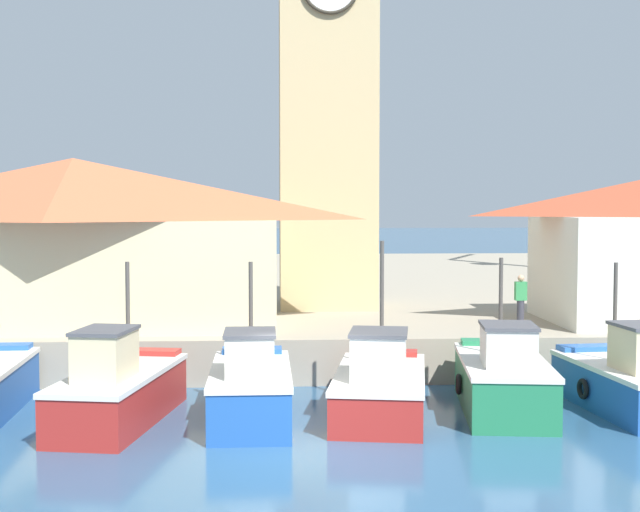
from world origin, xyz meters
TOP-DOWN VIEW (x-y plane):
  - ground_plane at (0.00, 0.00)m, footprint 300.00×300.00m
  - quay_wharf at (0.00, 26.21)m, footprint 120.00×40.00m
  - fishing_boat_mid_left at (-4.42, 2.37)m, footprint 2.70×5.38m
  - fishing_boat_center at (-1.37, 2.46)m, footprint 1.98×4.83m
  - fishing_boat_mid_right at (1.72, 2.78)m, footprint 2.93×5.36m
  - fishing_boat_right_inner at (4.77, 3.04)m, footprint 2.63×5.12m
  - fishing_boat_right_outer at (7.78, 2.87)m, footprint 2.30×4.91m
  - clock_tower at (1.15, 14.11)m, footprint 3.91×3.91m
  - warehouse_left at (-6.96, 9.66)m, footprint 12.87×5.53m
  - dock_worker_near_tower at (6.63, 8.12)m, footprint 0.34×0.22m

SIDE VIEW (x-z plane):
  - ground_plane at x=0.00m, z-range 0.00..0.00m
  - quay_wharf at x=0.00m, z-range 0.00..1.30m
  - fishing_boat_mid_right at x=1.72m, z-range -1.37..2.79m
  - fishing_boat_right_outer at x=7.78m, z-range -1.05..2.55m
  - fishing_boat_center at x=-1.37m, z-range -1.07..2.61m
  - fishing_boat_mid_left at x=-4.42m, z-range -1.07..2.63m
  - fishing_boat_right_inner at x=4.77m, z-range -1.07..2.65m
  - dock_worker_near_tower at x=6.63m, z-range 1.33..2.95m
  - warehouse_left at x=-6.96m, z-range 1.36..6.52m
  - clock_tower at x=1.15m, z-range 0.88..18.19m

